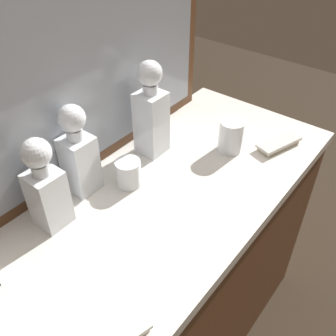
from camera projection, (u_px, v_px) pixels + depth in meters
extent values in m
plane|color=#2D2319|center=(168.00, 333.00, 1.63)|extent=(6.00, 6.00, 0.00)
cube|color=brown|center=(168.00, 278.00, 1.38)|extent=(1.15, 0.54, 0.80)
cube|color=silver|center=(168.00, 194.00, 1.12)|extent=(1.19, 0.56, 0.04)
cube|color=brown|center=(92.00, 61.00, 1.03)|extent=(0.95, 0.03, 0.65)
cube|color=gray|center=(96.00, 62.00, 1.02)|extent=(0.87, 0.01, 0.57)
cube|color=white|center=(49.00, 198.00, 0.96)|extent=(0.08, 0.08, 0.16)
cube|color=brown|center=(51.00, 208.00, 0.98)|extent=(0.07, 0.07, 0.10)
cylinder|color=white|center=(41.00, 169.00, 0.90)|extent=(0.04, 0.04, 0.03)
sphere|color=white|center=(36.00, 153.00, 0.87)|extent=(0.07, 0.07, 0.07)
cube|color=white|center=(151.00, 123.00, 1.19)|extent=(0.08, 0.08, 0.21)
cube|color=brown|center=(152.00, 132.00, 1.21)|extent=(0.07, 0.07, 0.14)
cylinder|color=white|center=(150.00, 89.00, 1.12)|extent=(0.05, 0.05, 0.03)
sphere|color=white|center=(150.00, 73.00, 1.09)|extent=(0.08, 0.08, 0.08)
cube|color=white|center=(80.00, 164.00, 1.06)|extent=(0.08, 0.08, 0.17)
cube|color=brown|center=(81.00, 169.00, 1.07)|extent=(0.07, 0.07, 0.13)
cylinder|color=white|center=(75.00, 134.00, 1.00)|extent=(0.04, 0.04, 0.03)
sphere|color=white|center=(72.00, 118.00, 0.97)|extent=(0.07, 0.07, 0.07)
cylinder|color=white|center=(231.00, 136.00, 1.23)|extent=(0.08, 0.08, 0.11)
cylinder|color=silver|center=(229.00, 148.00, 1.26)|extent=(0.08, 0.08, 0.01)
cylinder|color=white|center=(129.00, 173.00, 1.10)|extent=(0.07, 0.07, 0.08)
cylinder|color=silver|center=(129.00, 182.00, 1.12)|extent=(0.07, 0.07, 0.01)
cube|color=#B7A88C|center=(278.00, 145.00, 1.27)|extent=(0.15, 0.09, 0.01)
cube|color=beige|center=(279.00, 142.00, 1.26)|extent=(0.17, 0.11, 0.01)
cube|color=beige|center=(116.00, 334.00, 0.75)|extent=(0.15, 0.09, 0.01)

